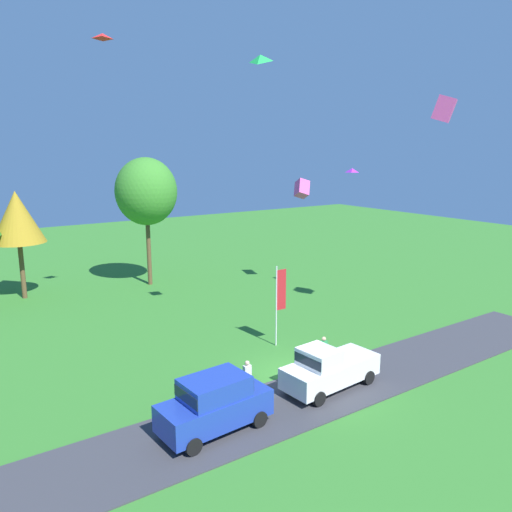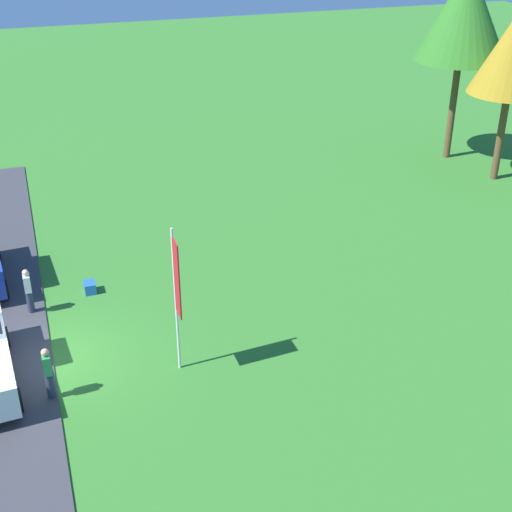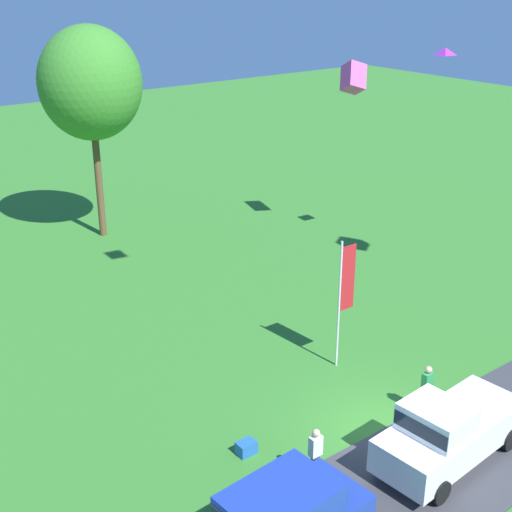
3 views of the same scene
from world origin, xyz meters
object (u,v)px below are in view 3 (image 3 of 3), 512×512
at_px(flag_banner, 345,287).
at_px(kite_box_trailing_tail, 353,78).
at_px(person_on_lawn, 315,455).
at_px(person_beside_suv, 427,389).
at_px(car_pickup_by_flagpole, 447,431).
at_px(tree_left_of_center, 90,84).
at_px(cooler_box, 246,448).
at_px(kite_diamond_high_left, 445,51).

height_order(flag_banner, kite_box_trailing_tail, kite_box_trailing_tail).
distance_m(person_on_lawn, flag_banner, 6.79).
distance_m(person_beside_suv, kite_box_trailing_tail, 17.41).
distance_m(person_on_lawn, kite_box_trailing_tail, 20.59).
relative_size(car_pickup_by_flagpole, person_on_lawn, 3.00).
height_order(person_beside_suv, tree_left_of_center, tree_left_of_center).
relative_size(car_pickup_by_flagpole, cooler_box, 9.15).
bearing_deg(car_pickup_by_flagpole, person_on_lawn, 154.11).
bearing_deg(cooler_box, kite_box_trailing_tail, 37.13).
height_order(tree_left_of_center, kite_diamond_high_left, tree_left_of_center).
xyz_separation_m(car_pickup_by_flagpole, cooler_box, (-4.25, 3.78, -0.91)).
xyz_separation_m(car_pickup_by_flagpole, person_beside_suv, (1.49, 1.97, -0.23)).
xyz_separation_m(tree_left_of_center, kite_diamond_high_left, (10.98, -12.44, 1.89)).
xyz_separation_m(car_pickup_by_flagpole, kite_diamond_high_left, (11.50, 10.44, 8.64)).
height_order(tree_left_of_center, cooler_box, tree_left_of_center).
xyz_separation_m(person_on_lawn, kite_diamond_high_left, (14.96, 8.76, 8.87)).
distance_m(kite_diamond_high_left, kite_box_trailing_tail, 4.88).
bearing_deg(kite_box_trailing_tail, person_on_lawn, -136.45).
bearing_deg(kite_box_trailing_tail, kite_diamond_high_left, -77.46).
distance_m(person_beside_suv, kite_diamond_high_left, 15.83).
bearing_deg(kite_diamond_high_left, kite_box_trailing_tail, 102.54).
height_order(cooler_box, kite_diamond_high_left, kite_diamond_high_left).
relative_size(person_beside_suv, cooler_box, 3.05).
bearing_deg(kite_box_trailing_tail, flag_banner, -134.61).
bearing_deg(tree_left_of_center, person_on_lawn, -100.63).
xyz_separation_m(cooler_box, kite_box_trailing_tail, (14.75, 11.16, 7.98)).
bearing_deg(kite_diamond_high_left, tree_left_of_center, 131.44).
relative_size(person_beside_suv, tree_left_of_center, 0.16).
bearing_deg(flag_banner, car_pickup_by_flagpole, -104.36).
xyz_separation_m(car_pickup_by_flagpole, flag_banner, (1.49, 5.81, 1.90)).
distance_m(cooler_box, kite_diamond_high_left, 19.58).
height_order(person_beside_suv, kite_box_trailing_tail, kite_box_trailing_tail).
xyz_separation_m(tree_left_of_center, flag_banner, (0.97, -17.06, -4.84)).
bearing_deg(person_beside_suv, tree_left_of_center, 92.65).
relative_size(tree_left_of_center, kite_box_trailing_tail, 8.41).
xyz_separation_m(kite_diamond_high_left, kite_box_trailing_tail, (-1.00, 4.51, -1.56)).
bearing_deg(flag_banner, cooler_box, -160.49).
distance_m(person_on_lawn, person_beside_suv, 4.95).
height_order(flag_banner, cooler_box, flag_banner).
bearing_deg(kite_diamond_high_left, flag_banner, -155.22).
relative_size(car_pickup_by_flagpole, person_beside_suv, 3.00).
xyz_separation_m(person_on_lawn, tree_left_of_center, (3.98, 21.19, 6.98)).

